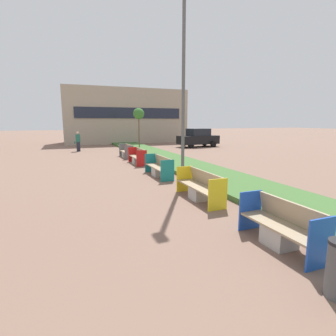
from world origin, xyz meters
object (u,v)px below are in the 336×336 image
at_px(street_lamp_post, 184,63).
at_px(bench_red_frame, 138,158).
at_px(parked_car_distant, 198,138).
at_px(sapling_tree_far, 139,114).
at_px(pedestrian_walking, 78,141).
at_px(bench_grey_frame, 127,152).
at_px(bench_yellow_frame, 200,189).
at_px(bench_teal_frame, 159,168).
at_px(bench_blue_frame, 281,229).

bearing_deg(street_lamp_post, bench_red_frame, 96.62).
relative_size(street_lamp_post, parked_car_distant, 2.06).
distance_m(bench_red_frame, parked_car_distant, 12.14).
distance_m(sapling_tree_far, pedestrian_walking, 5.95).
bearing_deg(bench_grey_frame, sapling_tree_far, 65.99).
distance_m(bench_yellow_frame, bench_teal_frame, 4.08).
relative_size(bench_grey_frame, parked_car_distant, 0.45).
bearing_deg(bench_red_frame, parked_car_distant, 44.64).
bearing_deg(sapling_tree_far, bench_grey_frame, -114.01).
bearing_deg(bench_teal_frame, sapling_tree_far, 79.16).
height_order(bench_teal_frame, street_lamp_post, street_lamp_post).
relative_size(bench_blue_frame, parked_car_distant, 0.44).
bearing_deg(pedestrian_walking, bench_red_frame, -70.36).
bearing_deg(bench_blue_frame, street_lamp_post, 84.41).
relative_size(bench_red_frame, sapling_tree_far, 0.55).
xyz_separation_m(bench_teal_frame, parked_car_distant, (8.62, 12.47, 0.54)).
relative_size(bench_yellow_frame, pedestrian_walking, 1.36).
distance_m(bench_red_frame, bench_grey_frame, 3.15).
height_order(bench_blue_frame, sapling_tree_far, sapling_tree_far).
bearing_deg(sapling_tree_far, bench_blue_frame, -96.80).
bearing_deg(bench_yellow_frame, bench_grey_frame, 90.02).
bearing_deg(bench_yellow_frame, bench_red_frame, 90.02).
bearing_deg(bench_teal_frame, bench_grey_frame, 90.04).
relative_size(bench_grey_frame, pedestrian_walking, 1.15).
xyz_separation_m(bench_blue_frame, pedestrian_walking, (-3.06, 20.14, 0.51)).
bearing_deg(street_lamp_post, parked_car_distant, 59.84).
distance_m(bench_yellow_frame, sapling_tree_far, 16.96).
relative_size(bench_blue_frame, bench_grey_frame, 0.98).
xyz_separation_m(bench_blue_frame, bench_red_frame, (0.00, 11.55, 0.01)).
bearing_deg(parked_car_distant, bench_blue_frame, -120.22).
height_order(bench_red_frame, street_lamp_post, street_lamp_post).
relative_size(bench_red_frame, street_lamp_post, 0.23).
height_order(sapling_tree_far, pedestrian_walking, sapling_tree_far).
bearing_deg(bench_yellow_frame, pedestrian_walking, 100.46).
xyz_separation_m(bench_grey_frame, parked_car_distant, (8.63, 5.37, 0.55)).
xyz_separation_m(bench_teal_frame, street_lamp_post, (0.61, -1.33, 4.52)).
distance_m(bench_blue_frame, sapling_tree_far, 20.42).
relative_size(sapling_tree_far, pedestrian_walking, 2.22).
xyz_separation_m(bench_blue_frame, bench_yellow_frame, (0.01, 3.53, 0.01)).
bearing_deg(bench_red_frame, street_lamp_post, -83.38).
xyz_separation_m(bench_grey_frame, sapling_tree_far, (2.39, 5.37, 2.87)).
bearing_deg(bench_teal_frame, bench_red_frame, 90.05).
relative_size(bench_teal_frame, pedestrian_walking, 1.41).
xyz_separation_m(bench_yellow_frame, sapling_tree_far, (2.39, 16.55, 2.86)).
xyz_separation_m(bench_blue_frame, bench_teal_frame, (0.01, 7.60, 0.01)).
relative_size(bench_yellow_frame, parked_car_distant, 0.53).
distance_m(bench_teal_frame, sapling_tree_far, 13.01).
xyz_separation_m(bench_red_frame, street_lamp_post, (0.61, -5.28, 4.53)).
distance_m(bench_teal_frame, parked_car_distant, 15.17).
bearing_deg(sapling_tree_far, bench_teal_frame, -100.84).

